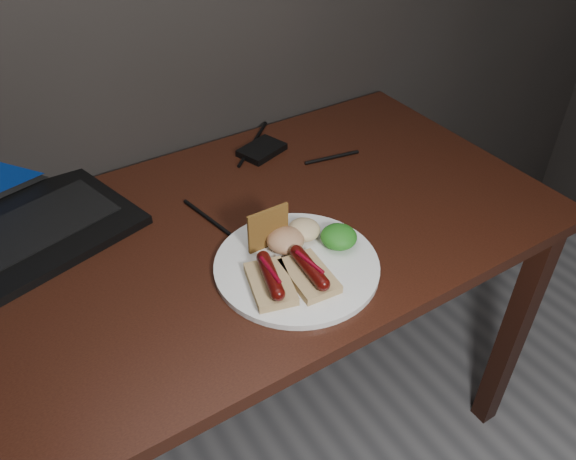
# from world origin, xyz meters

# --- Properties ---
(desk) EXTENTS (1.40, 0.70, 0.75)m
(desk) POSITION_xyz_m (0.00, 1.38, 0.66)
(desk) COLOR #36170D
(desk) RESTS_ON ground
(laptop) EXTENTS (0.46, 0.46, 0.25)m
(laptop) POSITION_xyz_m (-0.33, 1.64, 0.80)
(laptop) COLOR black
(laptop) RESTS_ON desk
(hard_drive) EXTENTS (0.12, 0.10, 0.02)m
(hard_drive) POSITION_xyz_m (0.23, 1.62, 0.76)
(hard_drive) COLOR black
(hard_drive) RESTS_ON desk
(desk_cables) EXTENTS (0.88, 0.39, 0.01)m
(desk_cables) POSITION_xyz_m (0.02, 1.53, 0.75)
(desk_cables) COLOR black
(desk_cables) RESTS_ON desk
(plate) EXTENTS (0.39, 0.39, 0.01)m
(plate) POSITION_xyz_m (0.08, 1.22, 0.76)
(plate) COLOR white
(plate) RESTS_ON desk
(bread_sausage_left) EXTENTS (0.10, 0.13, 0.04)m
(bread_sausage_left) POSITION_xyz_m (0.01, 1.20, 0.78)
(bread_sausage_left) COLOR tan
(bread_sausage_left) RESTS_ON plate
(bread_sausage_center) EXTENTS (0.08, 0.12, 0.04)m
(bread_sausage_center) POSITION_xyz_m (0.08, 1.18, 0.78)
(bread_sausage_center) COLOR tan
(bread_sausage_center) RESTS_ON plate
(crispbread) EXTENTS (0.09, 0.01, 0.08)m
(crispbread) POSITION_xyz_m (0.06, 1.30, 0.80)
(crispbread) COLOR olive
(crispbread) RESTS_ON plate
(salad_greens) EXTENTS (0.07, 0.07, 0.04)m
(salad_greens) POSITION_xyz_m (0.18, 1.23, 0.78)
(salad_greens) COLOR #145F13
(salad_greens) RESTS_ON plate
(salsa_mound) EXTENTS (0.07, 0.07, 0.04)m
(salsa_mound) POSITION_xyz_m (0.09, 1.27, 0.78)
(salsa_mound) COLOR maroon
(salsa_mound) RESTS_ON plate
(coleslaw_mound) EXTENTS (0.06, 0.06, 0.04)m
(coleslaw_mound) POSITION_xyz_m (0.13, 1.28, 0.78)
(coleslaw_mound) COLOR beige
(coleslaw_mound) RESTS_ON plate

